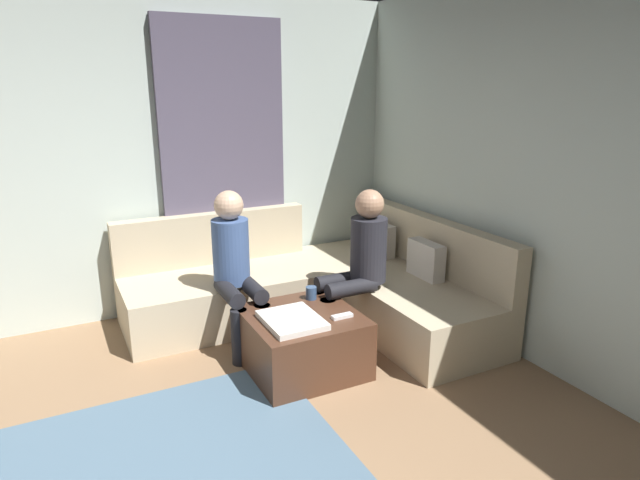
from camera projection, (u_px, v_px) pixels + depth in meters
wall_left at (61, 164)px, 4.29m from camera, size 0.12×6.00×2.70m
curtain_panel at (225, 167)px, 4.80m from camera, size 0.06×1.10×2.50m
sectional_couch at (322, 287)px, 4.67m from camera, size 2.10×2.55×0.87m
ottoman at (302, 342)px, 3.84m from camera, size 0.76×0.76×0.42m
folded_blanket at (292, 320)px, 3.64m from camera, size 0.44×0.36×0.04m
coffee_mug at (311, 293)px, 4.04m from camera, size 0.08×0.08×0.10m
game_remote at (342, 316)px, 3.72m from camera, size 0.05×0.15×0.02m
person_on_couch_back at (357, 260)px, 4.17m from camera, size 0.30×0.60×1.20m
person_on_couch_side at (235, 264)px, 4.09m from camera, size 0.60×0.30×1.20m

